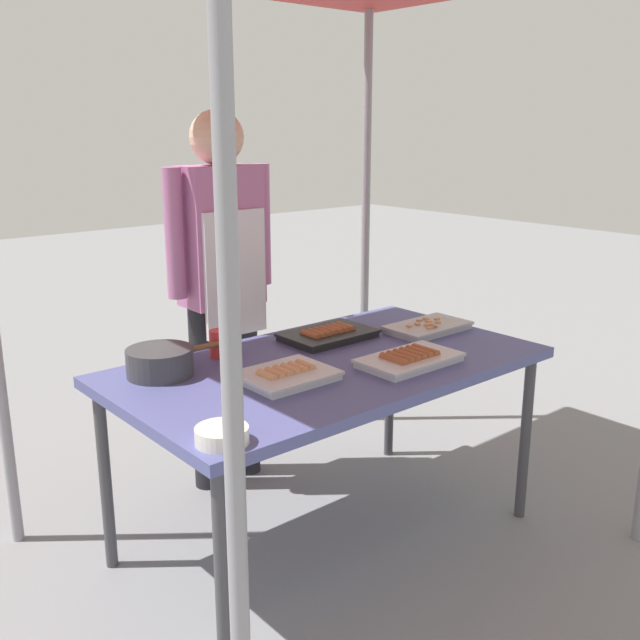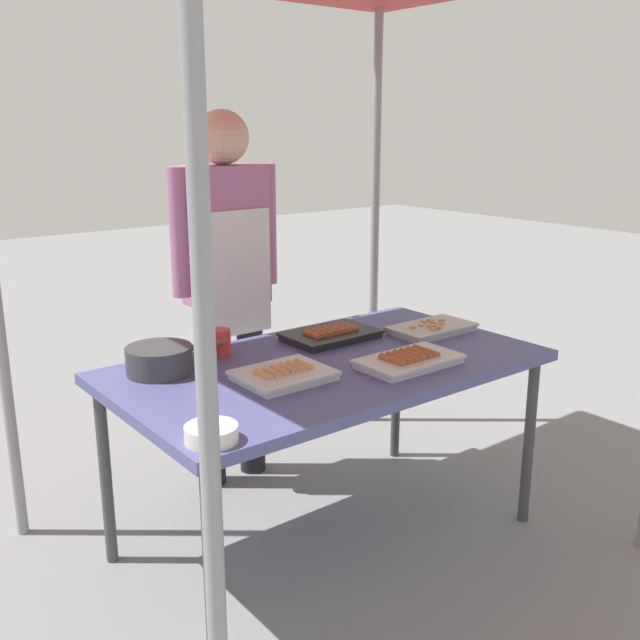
% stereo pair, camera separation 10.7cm
% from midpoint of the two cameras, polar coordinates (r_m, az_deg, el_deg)
% --- Properties ---
extents(ground_plane, '(18.00, 18.00, 0.00)m').
position_cam_midpoint_polar(ground_plane, '(3.04, 1.66, -16.83)').
color(ground_plane, slate).
extents(stall_table, '(1.60, 0.90, 0.75)m').
position_cam_midpoint_polar(stall_table, '(2.73, 1.77, -4.33)').
color(stall_table, '#4C518C').
rests_on(stall_table, ground).
extents(tray_grilled_sausages, '(0.32, 0.26, 0.05)m').
position_cam_midpoint_polar(tray_grilled_sausages, '(2.52, -1.66, -4.32)').
color(tray_grilled_sausages, silver).
rests_on(tray_grilled_sausages, stall_table).
extents(tray_meat_skewers, '(0.36, 0.21, 0.04)m').
position_cam_midpoint_polar(tray_meat_skewers, '(3.13, 9.76, -0.67)').
color(tray_meat_skewers, '#ADADB2').
rests_on(tray_meat_skewers, stall_table).
extents(tray_pork_links, '(0.38, 0.22, 0.05)m').
position_cam_midpoint_polar(tray_pork_links, '(2.69, 8.17, -3.16)').
color(tray_pork_links, silver).
rests_on(tray_pork_links, stall_table).
extents(tray_spring_rolls, '(0.38, 0.25, 0.05)m').
position_cam_midpoint_polar(tray_spring_rolls, '(2.99, 1.88, -1.16)').
color(tray_spring_rolls, black).
rests_on(tray_spring_rolls, stall_table).
extents(cooking_wok, '(0.40, 0.24, 0.10)m').
position_cam_midpoint_polar(cooking_wok, '(2.63, -11.36, -3.02)').
color(cooking_wok, '#38383A').
rests_on(cooking_wok, stall_table).
extents(condiment_bowl, '(0.15, 0.15, 0.05)m').
position_cam_midpoint_polar(condiment_bowl, '(2.06, -7.06, -8.87)').
color(condiment_bowl, silver).
rests_on(condiment_bowl, stall_table).
extents(drink_cup_near_edge, '(0.08, 0.08, 0.10)m').
position_cam_midpoint_polar(drink_cup_near_edge, '(2.79, -6.75, -1.77)').
color(drink_cup_near_edge, red).
rests_on(drink_cup_near_edge, stall_table).
extents(vendor_woman, '(0.52, 0.23, 1.67)m').
position_cam_midpoint_polar(vendor_woman, '(3.20, -6.38, 4.00)').
color(vendor_woman, black).
rests_on(vendor_woman, ground).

